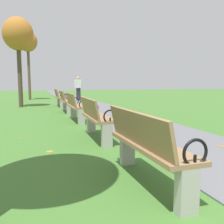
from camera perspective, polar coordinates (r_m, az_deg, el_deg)
paved_walkway at (r=18.16m, az=-8.63°, el=2.94°), size 2.25×44.00×0.02m
park_bench_2 at (r=2.98m, az=8.05°, el=-7.61°), size 0.49×1.60×0.90m
park_bench_3 at (r=5.31m, az=-3.87°, el=-1.17°), size 0.51×1.61×0.90m
park_bench_4 at (r=7.91m, az=-8.54°, el=1.41°), size 0.47×1.60×0.90m
park_bench_5 at (r=10.31m, az=-10.74°, el=2.62°), size 0.50×1.61×0.90m
park_bench_6 at (r=12.84m, az=-12.16°, el=3.39°), size 0.49×1.60×0.90m
tree_2 at (r=13.29m, az=-21.05°, el=16.31°), size 1.46×1.46×4.39m
tree_3 at (r=18.80m, az=-19.04°, el=14.97°), size 1.31×1.31×4.83m
pedestrian_walking at (r=16.78m, az=-7.86°, el=5.77°), size 0.52×0.28×1.62m
scattered_leaves at (r=8.70m, az=-5.93°, el=-1.18°), size 3.84×16.41×0.02m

